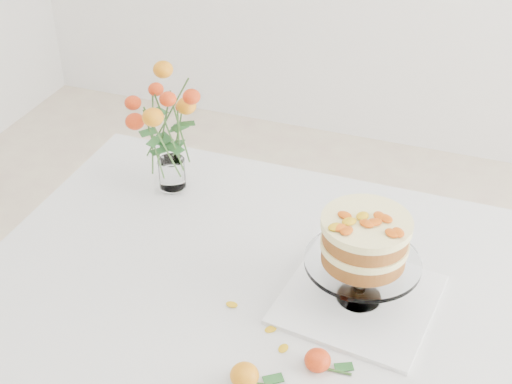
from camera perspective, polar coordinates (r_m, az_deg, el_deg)
table at (r=1.61m, az=3.48°, el=-9.86°), size 1.43×0.93×0.76m
napkin at (r=1.53m, az=8.19°, el=-8.50°), size 0.34×0.34×0.01m
cake_stand at (r=1.44m, az=8.67°, el=-4.16°), size 0.24×0.24×0.21m
rose_vase at (r=1.76m, az=-7.08°, el=5.81°), size 0.26×0.26×0.35m
loose_rose_near at (r=1.35m, az=-0.91°, el=-14.47°), size 0.10×0.05×0.05m
loose_rose_far at (r=1.38m, az=4.97°, el=-13.27°), size 0.09×0.05×0.04m
stray_petal_a at (r=1.51m, az=-1.95°, el=-9.00°), size 0.03×0.02×0.00m
stray_petal_b at (r=1.46m, az=1.18°, el=-10.94°), size 0.03×0.02×0.00m
stray_petal_c at (r=1.42m, az=2.20°, el=-12.40°), size 0.03×0.02×0.00m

